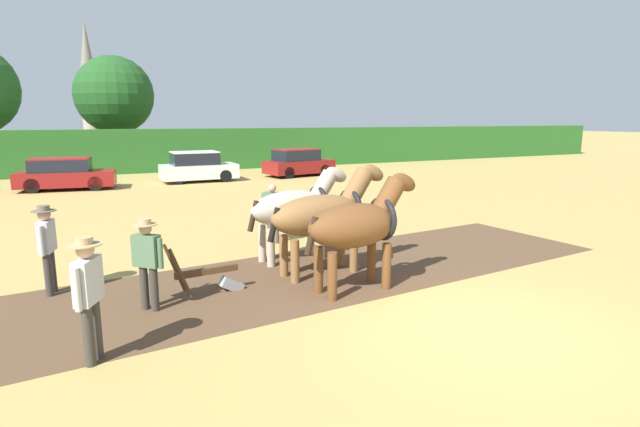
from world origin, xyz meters
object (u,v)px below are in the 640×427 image
Objects in this scene: farmer_onlooker_right at (47,243)px; parked_car_left at (65,174)px; parked_car_center at (298,163)px; plow at (213,277)px; farmer_onlooker_left at (89,290)px; draft_horse_lead_left at (358,225)px; farmer_beside_team at (273,209)px; draft_horse_trail_left at (296,208)px; parked_car_center_left at (198,167)px; draft_horse_lead_right at (324,214)px; farmer_at_plow at (147,258)px; tree_center at (114,95)px; church_spire at (89,80)px.

parked_car_left is (0.02, 15.66, -0.27)m from farmer_onlooker_right.
parked_car_left is at bearing 172.67° from parked_car_center.
farmer_onlooker_left is (-2.13, -2.00, 0.72)m from plow.
draft_horse_lead_left is 0.62× the size of parked_car_center.
parked_car_center is at bearing 22.92° from farmer_beside_team.
parked_car_center_left is (1.15, 15.91, -0.47)m from draft_horse_trail_left.
parked_car_left is (-5.32, 17.96, -0.56)m from draft_horse_lead_left.
draft_horse_lead_right reaches higher than farmer_onlooker_right.
draft_horse_trail_left is at bearing 16.17° from farmer_onlooker_right.
draft_horse_lead_left reaches higher than farmer_onlooker_left.
parked_car_center_left is at bearing 80.51° from draft_horse_trail_left.
farmer_beside_team is at bearing 82.38° from draft_horse_trail_left.
plow is 0.88× the size of farmer_onlooker_right.
farmer_at_plow is (-3.76, 0.65, -0.35)m from draft_horse_lead_left.
draft_horse_lead_left is 18.42m from parked_car_center_left.
draft_horse_lead_left is 4.24m from farmer_beside_team.
tree_center reaches higher than draft_horse_lead_left.
farmer_onlooker_right is at bearing 151.40° from draft_horse_lead_left.
farmer_onlooker_right is at bearing 127.75° from farmer_onlooker_left.
farmer_onlooker_right is (-0.64, 3.28, -0.03)m from farmer_onlooker_left.
draft_horse_lead_left is 5.82m from farmer_onlooker_right.
farmer_beside_team is 0.41× the size of parked_car_center_left.
farmer_onlooker_left is at bearing -65.01° from farmer_onlooker_right.
tree_center reaches higher than parked_car_left.
farmer_at_plow is at bearing -168.57° from plow.
plow is (-2.57, 1.01, -0.97)m from draft_horse_lead_left.
farmer_onlooker_left is (-4.70, -0.98, -0.25)m from draft_horse_lead_left.
draft_horse_lead_left is (2.23, -28.16, -3.51)m from tree_center.
parked_car_center_left is (3.49, 17.38, 0.45)m from plow.
farmer_at_plow is 0.92× the size of farmer_onlooker_left.
tree_center is 1.66× the size of parked_car_left.
farmer_onlooker_right is (-5.17, -1.93, 0.09)m from farmer_beside_team.
draft_horse_lead_right is at bearing -89.60° from draft_horse_trail_left.
farmer_beside_team is at bearing 85.73° from draft_horse_lead_right.
draft_horse_lead_left reaches higher than farmer_at_plow.
parked_car_center_left is at bearing -72.11° from tree_center.
draft_horse_lead_right reaches higher than plow.
farmer_beside_team is at bearing -94.17° from parked_car_center_left.
plow is at bearing 180.00° from draft_horse_lead_right.
parked_car_center_left reaches higher than plow.
church_spire reaches higher than farmer_onlooker_left.
farmer_beside_team is 0.93× the size of farmer_onlooker_right.
farmer_onlooker_left reaches higher than parked_car_center_left.
parked_car_center_left is (6.24, 0.44, 0.03)m from parked_car_left.
draft_horse_lead_left is at bearing -129.10° from farmer_beside_team.
plow is 0.94× the size of farmer_beside_team.
farmer_onlooker_right is 0.44× the size of parked_car_center_left.
parked_car_center_left is (1.08, 14.17, -0.15)m from farmer_beside_team.
plow is 0.34× the size of parked_car_left.
draft_horse_trail_left is at bearing -63.71° from parked_car_left.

